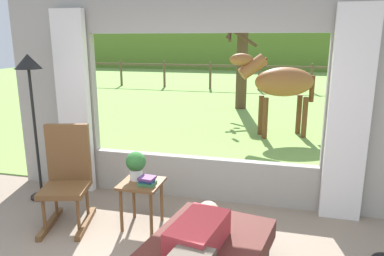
{
  "coord_description": "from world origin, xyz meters",
  "views": [
    {
      "loc": [
        0.98,
        -2.07,
        2.03
      ],
      "look_at": [
        0.0,
        1.8,
        1.05
      ],
      "focal_mm": 33.97,
      "sensor_mm": 36.0,
      "label": 1
    }
  ],
  "objects_px": {
    "reclining_person": "(192,248)",
    "floor_lamp_left": "(30,84)",
    "potted_plant": "(136,164)",
    "horse": "(280,83)",
    "book_stack": "(147,181)",
    "rocking_chair": "(67,177)",
    "side_table": "(141,190)",
    "pasture_tree": "(241,51)"
  },
  "relations": [
    {
      "from": "book_stack",
      "to": "floor_lamp_left",
      "type": "bearing_deg",
      "value": 165.37
    },
    {
      "from": "book_stack",
      "to": "pasture_tree",
      "type": "relative_size",
      "value": 0.05
    },
    {
      "from": "floor_lamp_left",
      "to": "rocking_chair",
      "type": "bearing_deg",
      "value": -33.53
    },
    {
      "from": "reclining_person",
      "to": "floor_lamp_left",
      "type": "xyz_separation_m",
      "value": [
        -2.42,
        1.48,
        0.98
      ]
    },
    {
      "from": "side_table",
      "to": "horse",
      "type": "bearing_deg",
      "value": 72.23
    },
    {
      "from": "rocking_chair",
      "to": "pasture_tree",
      "type": "xyz_separation_m",
      "value": [
        1.01,
        7.35,
        1.14
      ]
    },
    {
      "from": "reclining_person",
      "to": "floor_lamp_left",
      "type": "relative_size",
      "value": 0.77
    },
    {
      "from": "horse",
      "to": "side_table",
      "type": "bearing_deg",
      "value": 142.76
    },
    {
      "from": "potted_plant",
      "to": "floor_lamp_left",
      "type": "relative_size",
      "value": 0.17
    },
    {
      "from": "reclining_person",
      "to": "book_stack",
      "type": "relative_size",
      "value": 7.91
    },
    {
      "from": "potted_plant",
      "to": "horse",
      "type": "xyz_separation_m",
      "value": [
        1.45,
        4.21,
        0.45
      ]
    },
    {
      "from": "side_table",
      "to": "book_stack",
      "type": "xyz_separation_m",
      "value": [
        0.09,
        -0.06,
        0.14
      ]
    },
    {
      "from": "pasture_tree",
      "to": "floor_lamp_left",
      "type": "bearing_deg",
      "value": -104.29
    },
    {
      "from": "side_table",
      "to": "book_stack",
      "type": "height_order",
      "value": "book_stack"
    },
    {
      "from": "rocking_chair",
      "to": "horse",
      "type": "relative_size",
      "value": 0.62
    },
    {
      "from": "floor_lamp_left",
      "to": "pasture_tree",
      "type": "bearing_deg",
      "value": 75.71
    },
    {
      "from": "potted_plant",
      "to": "rocking_chair",
      "type": "bearing_deg",
      "value": -167.33
    },
    {
      "from": "horse",
      "to": "floor_lamp_left",
      "type": "bearing_deg",
      "value": 123.49
    },
    {
      "from": "reclining_person",
      "to": "side_table",
      "type": "bearing_deg",
      "value": 137.99
    },
    {
      "from": "rocking_chair",
      "to": "floor_lamp_left",
      "type": "bearing_deg",
      "value": 131.26
    },
    {
      "from": "side_table",
      "to": "pasture_tree",
      "type": "bearing_deg",
      "value": 88.58
    },
    {
      "from": "reclining_person",
      "to": "pasture_tree",
      "type": "xyz_separation_m",
      "value": [
        -0.67,
        8.34,
        1.17
      ]
    },
    {
      "from": "potted_plant",
      "to": "floor_lamp_left",
      "type": "height_order",
      "value": "floor_lamp_left"
    },
    {
      "from": "potted_plant",
      "to": "horse",
      "type": "height_order",
      "value": "horse"
    },
    {
      "from": "rocking_chair",
      "to": "horse",
      "type": "bearing_deg",
      "value": 48.09
    },
    {
      "from": "floor_lamp_left",
      "to": "side_table",
      "type": "bearing_deg",
      "value": -13.51
    },
    {
      "from": "potted_plant",
      "to": "pasture_tree",
      "type": "bearing_deg",
      "value": 87.93
    },
    {
      "from": "floor_lamp_left",
      "to": "horse",
      "type": "bearing_deg",
      "value": 52.96
    },
    {
      "from": "floor_lamp_left",
      "to": "potted_plant",
      "type": "bearing_deg",
      "value": -12.02
    },
    {
      "from": "reclining_person",
      "to": "pasture_tree",
      "type": "height_order",
      "value": "pasture_tree"
    },
    {
      "from": "floor_lamp_left",
      "to": "horse",
      "type": "relative_size",
      "value": 1.03
    },
    {
      "from": "rocking_chair",
      "to": "floor_lamp_left",
      "type": "relative_size",
      "value": 0.6
    },
    {
      "from": "reclining_person",
      "to": "horse",
      "type": "relative_size",
      "value": 0.79
    },
    {
      "from": "reclining_person",
      "to": "book_stack",
      "type": "height_order",
      "value": "reclining_person"
    },
    {
      "from": "side_table",
      "to": "floor_lamp_left",
      "type": "distance_m",
      "value": 1.94
    },
    {
      "from": "rocking_chair",
      "to": "book_stack",
      "type": "distance_m",
      "value": 0.93
    },
    {
      "from": "rocking_chair",
      "to": "potted_plant",
      "type": "bearing_deg",
      "value": -2.53
    },
    {
      "from": "book_stack",
      "to": "horse",
      "type": "height_order",
      "value": "horse"
    },
    {
      "from": "rocking_chair",
      "to": "floor_lamp_left",
      "type": "xyz_separation_m",
      "value": [
        -0.73,
        0.49,
        0.96
      ]
    },
    {
      "from": "reclining_person",
      "to": "floor_lamp_left",
      "type": "bearing_deg",
      "value": 158.89
    },
    {
      "from": "pasture_tree",
      "to": "potted_plant",
      "type": "bearing_deg",
      "value": -92.07
    },
    {
      "from": "rocking_chair",
      "to": "side_table",
      "type": "bearing_deg",
      "value": -7.72
    }
  ]
}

